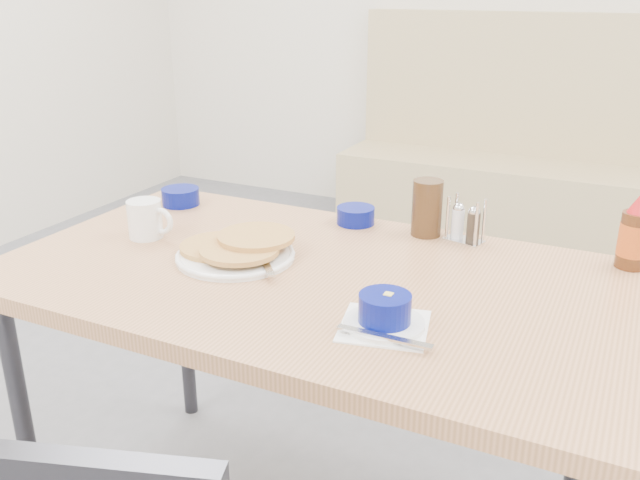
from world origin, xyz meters
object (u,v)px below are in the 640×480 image
at_px(pancake_plate, 237,250).
at_px(condiment_caddy, 465,226).
at_px(dining_table, 310,296).
at_px(amber_tumbler, 427,208).
at_px(syrup_bottle, 634,236).
at_px(butter_bowl, 356,216).
at_px(creamer_bowl, 181,197).
at_px(booth_bench, 515,177).
at_px(coffee_mug, 146,219).
at_px(grits_setting, 385,313).

distance_m(pancake_plate, condiment_caddy, 0.57).
height_order(dining_table, condiment_caddy, condiment_caddy).
bearing_deg(pancake_plate, amber_tumbler, 44.75).
bearing_deg(syrup_bottle, dining_table, -152.02).
height_order(butter_bowl, condiment_caddy, condiment_caddy).
bearing_deg(amber_tumbler, butter_bowl, 180.00).
relative_size(creamer_bowl, syrup_bottle, 0.62).
bearing_deg(butter_bowl, booth_bench, 89.08).
height_order(pancake_plate, coffee_mug, coffee_mug).
bearing_deg(butter_bowl, coffee_mug, -142.64).
xyz_separation_m(butter_bowl, condiment_caddy, (0.30, -0.00, 0.02)).
distance_m(coffee_mug, condiment_caddy, 0.80).
bearing_deg(coffee_mug, amber_tumbler, 27.71).
xyz_separation_m(condiment_caddy, syrup_bottle, (0.38, 0.00, 0.04)).
height_order(dining_table, butter_bowl, butter_bowl).
bearing_deg(amber_tumbler, creamer_bowl, -174.31).
bearing_deg(dining_table, amber_tumbler, 64.84).
relative_size(dining_table, coffee_mug, 11.19).
relative_size(booth_bench, condiment_caddy, 16.84).
distance_m(coffee_mug, syrup_bottle, 1.15).
xyz_separation_m(coffee_mug, grits_setting, (0.71, -0.19, -0.02)).
bearing_deg(coffee_mug, syrup_bottle, 16.55).
xyz_separation_m(booth_bench, butter_bowl, (-0.04, -2.19, 0.43)).
relative_size(booth_bench, pancake_plate, 6.47).
xyz_separation_m(booth_bench, creamer_bowl, (-0.56, -2.27, 0.43)).
height_order(creamer_bowl, butter_bowl, creamer_bowl).
distance_m(dining_table, coffee_mug, 0.48).
relative_size(amber_tumbler, condiment_caddy, 1.27).
bearing_deg(creamer_bowl, booth_bench, 76.20).
bearing_deg(booth_bench, syrup_bottle, -73.74).
distance_m(booth_bench, grits_setting, 2.75).
bearing_deg(pancake_plate, butter_bowl, 66.10).
xyz_separation_m(grits_setting, creamer_bowl, (-0.80, 0.44, -0.00)).
bearing_deg(coffee_mug, pancake_plate, -3.32).
xyz_separation_m(booth_bench, grits_setting, (0.24, -2.71, 0.44)).
relative_size(dining_table, amber_tumbler, 9.74).
height_order(dining_table, syrup_bottle, syrup_bottle).
xyz_separation_m(coffee_mug, butter_bowl, (0.43, 0.33, -0.03)).
xyz_separation_m(amber_tumbler, condiment_caddy, (0.10, -0.00, -0.03)).
relative_size(butter_bowl, condiment_caddy, 0.89).
bearing_deg(grits_setting, creamer_bowl, 151.09).
distance_m(butter_bowl, amber_tumbler, 0.20).
height_order(pancake_plate, grits_setting, grits_setting).
bearing_deg(dining_table, booth_bench, 90.00).
relative_size(dining_table, butter_bowl, 13.88).
xyz_separation_m(pancake_plate, amber_tumbler, (0.35, 0.34, 0.05)).
relative_size(coffee_mug, grits_setting, 0.60).
bearing_deg(condiment_caddy, grits_setting, -76.83).
relative_size(creamer_bowl, butter_bowl, 1.07).
xyz_separation_m(dining_table, syrup_bottle, (0.64, 0.34, 0.14)).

